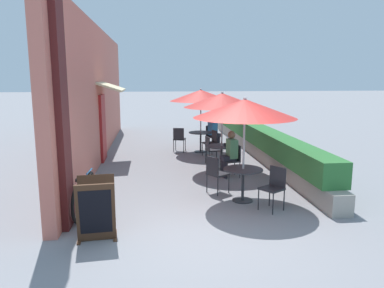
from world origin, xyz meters
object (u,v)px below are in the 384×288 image
object	(u,v)px
patio_umbrella_mid	(222,100)
patio_table_near	(243,177)
seated_patron_mid_right	(230,152)
menu_board	(96,209)
patio_table_far	(201,137)
patio_umbrella_far	(201,95)
cafe_chair_far_right	(179,138)
patio_umbrella_near	(245,109)
cafe_chair_near_left	(274,185)
cafe_chair_mid_left	(211,148)
bicycle_leaning	(84,195)
coffee_cup_mid	(225,145)
cafe_chair_far_left	(211,135)
cafe_chair_far_back	(211,141)
cafe_chair_mid_right	(234,158)
seated_patron_far_left	(214,131)
cafe_chair_near_right	(216,172)

from	to	relation	value
patio_umbrella_mid	patio_table_near	bearing A→B (deg)	-90.84
seated_patron_mid_right	menu_board	xyz separation A→B (m)	(-3.00, -3.52, -0.18)
patio_table_far	patio_umbrella_far	distance (m)	1.47
patio_umbrella_far	cafe_chair_far_right	world-z (taller)	patio_umbrella_far
patio_umbrella_near	seated_patron_mid_right	size ratio (longest dim) A/B	1.80
cafe_chair_near_left	patio_umbrella_mid	distance (m)	3.63
cafe_chair_mid_left	bicycle_leaning	world-z (taller)	cafe_chair_mid_left
seated_patron_mid_right	coffee_cup_mid	size ratio (longest dim) A/B	13.89
patio_table_far	cafe_chair_far_left	xyz separation A→B (m)	(0.48, 0.59, -0.02)
cafe_chair_far_right	cafe_chair_far_back	world-z (taller)	same
cafe_chair_far_back	cafe_chair_mid_right	bearing A→B (deg)	168.46
cafe_chair_far_back	cafe_chair_mid_left	bearing A→B (deg)	154.72
cafe_chair_mid_left	seated_patron_far_left	xyz separation A→B (m)	(0.51, 2.44, 0.17)
cafe_chair_mid_right	bicycle_leaning	size ratio (longest dim) A/B	0.50
patio_table_far	cafe_chair_far_back	bearing A→B (deg)	-69.15
patio_table_near	cafe_chair_far_right	bearing A→B (deg)	99.99
cafe_chair_far_right	menu_board	world-z (taller)	menu_board
patio_umbrella_near	cafe_chair_mid_right	bearing A→B (deg)	83.22
menu_board	cafe_chair_near_left	bearing A→B (deg)	10.82
cafe_chair_near_left	patio_umbrella_far	distance (m)	6.17
seated_patron_mid_right	bicycle_leaning	xyz separation A→B (m)	(-3.41, -2.26, -0.33)
patio_umbrella_far	cafe_chair_far_back	bearing A→B (deg)	-69.15
patio_umbrella_mid	seated_patron_mid_right	size ratio (longest dim) A/B	1.80
seated_patron_mid_right	coffee_cup_mid	world-z (taller)	seated_patron_mid_right
patio_umbrella_mid	coffee_cup_mid	distance (m)	1.25
patio_umbrella_near	cafe_chair_near_right	distance (m)	1.68
patio_table_far	cafe_chair_far_left	size ratio (longest dim) A/B	0.97
patio_table_near	cafe_chair_far_back	xyz separation A→B (m)	(0.06, 4.65, -0.02)
seated_patron_far_left	patio_umbrella_near	bearing A→B (deg)	41.43
seated_patron_mid_right	cafe_chair_far_left	size ratio (longest dim) A/B	1.44
cafe_chair_near_left	bicycle_leaning	size ratio (longest dim) A/B	0.50
patio_umbrella_mid	cafe_chair_mid_right	distance (m)	1.68
patio_umbrella_near	menu_board	bearing A→B (deg)	-151.20
cafe_chair_mid_right	seated_patron_far_left	bearing A→B (deg)	-10.62
patio_table_near	patio_umbrella_near	size ratio (longest dim) A/B	0.38
patio_umbrella_mid	cafe_chair_far_back	size ratio (longest dim) A/B	2.59
patio_umbrella_far	patio_umbrella_near	bearing A→B (deg)	-87.77
bicycle_leaning	patio_umbrella_mid	bearing A→B (deg)	46.43
cafe_chair_near_left	seated_patron_mid_right	distance (m)	2.55
cafe_chair_far_left	seated_patron_far_left	xyz separation A→B (m)	(0.08, -0.08, 0.17)
cafe_chair_near_left	patio_table_far	bearing A→B (deg)	-27.81
patio_table_near	coffee_cup_mid	size ratio (longest dim) A/B	9.39
seated_patron_mid_right	patio_umbrella_far	xyz separation A→B (m)	(-0.33, 3.43, 1.32)
cafe_chair_mid_right	cafe_chair_far_right	xyz separation A→B (m)	(-1.20, 3.53, 0.00)
cafe_chair_far_right	bicycle_leaning	size ratio (longest dim) A/B	0.50
patio_table_far	cafe_chair_far_right	size ratio (longest dim) A/B	0.97
patio_table_near	cafe_chair_mid_right	distance (m)	1.97
seated_patron_mid_right	patio_table_far	world-z (taller)	seated_patron_mid_right
cafe_chair_near_left	cafe_chair_near_right	size ratio (longest dim) A/B	1.00
cafe_chair_near_right	patio_umbrella_far	bearing A→B (deg)	142.00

